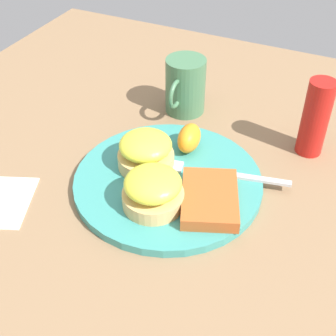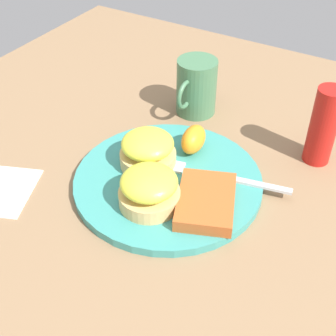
{
  "view_description": "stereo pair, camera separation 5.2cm",
  "coord_description": "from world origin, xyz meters",
  "views": [
    {
      "loc": [
        0.49,
        0.23,
        0.49
      ],
      "look_at": [
        0.0,
        0.0,
        0.03
      ],
      "focal_mm": 50.0,
      "sensor_mm": 36.0,
      "label": 1
    },
    {
      "loc": [
        0.47,
        0.28,
        0.49
      ],
      "look_at": [
        0.0,
        0.0,
        0.03
      ],
      "focal_mm": 50.0,
      "sensor_mm": 36.0,
      "label": 2
    }
  ],
  "objects": [
    {
      "name": "cup",
      "position": [
        -0.21,
        -0.06,
        0.05
      ],
      "size": [
        0.11,
        0.07,
        0.1
      ],
      "color": "#42704C",
      "rests_on": "ground_plane"
    },
    {
      "name": "sandwich_benedict_left",
      "position": [
        -0.01,
        -0.04,
        0.04
      ],
      "size": [
        0.09,
        0.09,
        0.06
      ],
      "color": "tan",
      "rests_on": "plate"
    },
    {
      "name": "hashbrown_patty",
      "position": [
        0.03,
        0.08,
        0.02
      ],
      "size": [
        0.14,
        0.12,
        0.02
      ],
      "primitive_type": "cube",
      "rotation": [
        0.0,
        0.0,
        0.37
      ],
      "color": "#AD5324",
      "rests_on": "plate"
    },
    {
      "name": "orange_wedge",
      "position": [
        -0.08,
        0.0,
        0.04
      ],
      "size": [
        0.06,
        0.04,
        0.04
      ],
      "primitive_type": "ellipsoid",
      "rotation": [
        0.0,
        0.0,
        0.12
      ],
      "color": "orange",
      "rests_on": "plate"
    },
    {
      "name": "plate",
      "position": [
        0.0,
        0.0,
        0.01
      ],
      "size": [
        0.29,
        0.29,
        0.01
      ],
      "primitive_type": "cylinder",
      "color": "teal",
      "rests_on": "ground_plane"
    },
    {
      "name": "sandwich_benedict_right",
      "position": [
        0.06,
        0.01,
        0.04
      ],
      "size": [
        0.09,
        0.09,
        0.06
      ],
      "color": "tan",
      "rests_on": "plate"
    },
    {
      "name": "fork",
      "position": [
        -0.04,
        0.06,
        0.02
      ],
      "size": [
        0.06,
        0.21,
        0.0
      ],
      "color": "silver",
      "rests_on": "plate"
    },
    {
      "name": "ground_plane",
      "position": [
        0.0,
        0.0,
        0.0
      ],
      "size": [
        1.1,
        1.1,
        0.0
      ],
      "primitive_type": "plane",
      "color": "#846647"
    },
    {
      "name": "condiment_bottle",
      "position": [
        -0.18,
        0.18,
        0.07
      ],
      "size": [
        0.04,
        0.04,
        0.13
      ],
      "primitive_type": "cylinder",
      "color": "#B21914",
      "rests_on": "ground_plane"
    }
  ]
}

